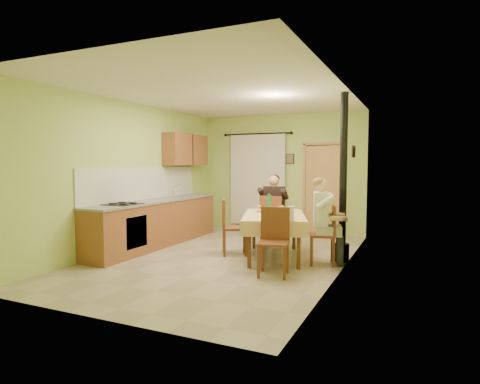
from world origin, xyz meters
The scene contains 17 objects.
floor centered at (0.00, 0.00, 0.00)m, with size 4.00×6.00×0.01m, color tan.
room_shell centered at (0.00, 0.00, 1.82)m, with size 4.04×6.04×2.82m.
kitchen_run centered at (-1.71, 0.40, 0.48)m, with size 0.64×3.64×1.56m.
upper_cabinets centered at (-1.82, 1.70, 1.95)m, with size 0.35×1.40×0.70m, color brown.
curtain centered at (-0.55, 2.90, 1.26)m, with size 1.70×0.07×2.22m.
doorway centered at (1.05, 2.94, 1.05)m, with size 0.96×0.21×2.15m.
dining_table centered at (0.77, 0.37, 0.38)m, with size 1.55×1.97×0.76m.
tableware centered at (0.83, 0.29, 0.81)m, with size 0.99×1.47×0.33m.
chair_far centered at (0.40, 1.39, 0.29)m, with size 0.46×0.46×1.00m.
chair_near centered at (1.14, -0.68, 0.29)m, with size 0.51×0.51×0.99m.
chair_right centered at (1.66, 0.26, 0.29)m, with size 0.49×0.49×0.96m.
chair_left centered at (0.03, 0.31, 0.29)m, with size 0.60×0.60×1.00m.
man_far centered at (0.40, 1.40, 0.88)m, with size 0.60×0.47×1.39m.
man_right centered at (1.64, 0.26, 0.88)m, with size 0.56×0.64×1.39m.
stove_flue centered at (1.90, 0.60, 1.02)m, with size 0.24×0.24×2.80m.
picture_back centered at (0.25, 2.97, 1.75)m, with size 0.19×0.03×0.23m, color black.
picture_right centered at (1.97, 1.20, 1.85)m, with size 0.03×0.31×0.21m, color brown.
Camera 1 is at (3.07, -6.14, 1.64)m, focal length 30.00 mm.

